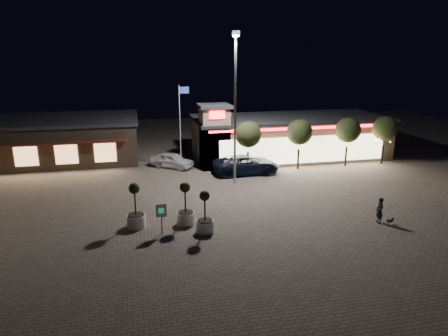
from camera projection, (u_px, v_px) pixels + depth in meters
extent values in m
plane|color=#685E54|center=(234.00, 222.00, 26.23)|extent=(90.00, 90.00, 0.00)
cube|color=gray|center=(289.00, 138.00, 42.78)|extent=(20.00, 8.00, 4.00)
cube|color=#262628|center=(290.00, 118.00, 42.19)|extent=(20.40, 8.40, 0.30)
cube|color=#FFEFBF|center=(304.00, 150.00, 39.08)|extent=(17.00, 0.12, 2.60)
cube|color=#FF1420|center=(306.00, 128.00, 38.47)|extent=(19.00, 0.10, 0.18)
cube|color=gray|center=(215.00, 138.00, 38.20)|extent=(2.60, 2.60, 5.80)
cube|color=#262628|center=(214.00, 106.00, 37.37)|extent=(3.00, 3.00, 0.30)
cube|color=#FF1420|center=(217.00, 115.00, 36.28)|extent=(1.40, 0.10, 0.70)
cube|color=#382D23|center=(58.00, 140.00, 41.59)|extent=(16.00, 10.00, 4.00)
cube|color=#262628|center=(56.00, 120.00, 41.00)|extent=(16.40, 10.40, 0.30)
cube|color=#591E19|center=(47.00, 143.00, 36.30)|extent=(14.40, 0.80, 0.15)
cube|color=#EFB26B|center=(26.00, 156.00, 36.54)|extent=(2.00, 0.12, 1.80)
cube|color=#EFB26B|center=(66.00, 154.00, 37.26)|extent=(2.00, 0.12, 1.80)
cube|color=#EFB26B|center=(105.00, 153.00, 37.98)|extent=(2.00, 0.12, 1.80)
cylinder|color=gray|center=(235.00, 113.00, 32.52)|extent=(0.20, 0.20, 12.00)
cube|color=gray|center=(236.00, 33.00, 30.82)|extent=(0.60, 0.40, 0.35)
cube|color=white|center=(236.00, 36.00, 30.87)|extent=(0.45, 0.30, 0.08)
cylinder|color=white|center=(180.00, 128.00, 36.94)|extent=(0.10, 0.10, 8.00)
cube|color=#283E92|center=(184.00, 90.00, 36.07)|extent=(0.90, 0.04, 0.60)
cylinder|color=#332319|center=(248.00, 162.00, 37.13)|extent=(0.20, 0.20, 1.92)
sphere|color=#2D3819|center=(248.00, 134.00, 36.41)|extent=(2.42, 2.42, 2.42)
cylinder|color=#332319|center=(298.00, 159.00, 38.16)|extent=(0.20, 0.20, 1.92)
sphere|color=#2D3819|center=(300.00, 132.00, 37.44)|extent=(2.42, 2.42, 2.42)
cylinder|color=#332319|center=(346.00, 156.00, 39.19)|extent=(0.20, 0.20, 1.92)
sphere|color=#2D3819|center=(348.00, 130.00, 38.48)|extent=(2.42, 2.42, 2.42)
cylinder|color=#332319|center=(382.00, 154.00, 40.02)|extent=(0.20, 0.20, 1.92)
sphere|color=#2D3819|center=(385.00, 128.00, 39.30)|extent=(2.42, 2.42, 2.42)
imported|color=black|center=(246.00, 164.00, 36.74)|extent=(6.17, 2.91, 1.70)
imported|color=white|center=(172.00, 160.00, 38.62)|extent=(4.48, 3.99, 1.47)
imported|color=black|center=(380.00, 210.00, 25.86)|extent=(0.44, 0.64, 1.72)
cube|color=#59514C|center=(390.00, 220.00, 25.80)|extent=(0.44, 0.27, 0.22)
sphere|color=#59514C|center=(393.00, 218.00, 25.88)|extent=(0.20, 0.20, 0.20)
cylinder|color=silver|center=(136.00, 221.00, 25.38)|extent=(1.19, 1.19, 0.80)
cylinder|color=black|center=(136.00, 215.00, 25.26)|extent=(1.03, 1.03, 0.06)
cylinder|color=#332319|center=(135.00, 201.00, 25.01)|extent=(0.10, 0.10, 1.79)
sphere|color=#2D3819|center=(134.00, 188.00, 24.78)|extent=(0.70, 0.70, 0.70)
cylinder|color=silver|center=(205.00, 226.00, 24.67)|extent=(1.09, 1.09, 0.73)
cylinder|color=black|center=(205.00, 220.00, 24.57)|extent=(0.95, 0.95, 0.05)
cylinder|color=#332319|center=(205.00, 208.00, 24.33)|extent=(0.09, 0.09, 1.64)
sphere|color=#2D3819|center=(205.00, 196.00, 24.12)|extent=(0.64, 0.64, 0.64)
cylinder|color=silver|center=(186.00, 218.00, 25.85)|extent=(1.15, 1.15, 0.77)
cylinder|color=black|center=(186.00, 212.00, 25.74)|extent=(1.00, 1.00, 0.06)
cylinder|color=#332319|center=(185.00, 199.00, 25.50)|extent=(0.10, 0.10, 1.72)
sphere|color=#2D3819|center=(185.00, 187.00, 25.27)|extent=(0.67, 0.67, 0.67)
cylinder|color=gray|center=(162.00, 225.00, 24.38)|extent=(0.08, 0.08, 1.17)
cube|color=white|center=(161.00, 211.00, 24.13)|extent=(0.63, 0.12, 0.83)
cube|color=#1A9F61|center=(161.00, 211.00, 24.09)|extent=(0.34, 0.05, 0.34)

